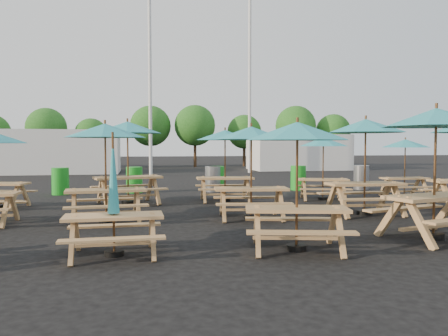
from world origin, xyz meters
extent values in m
plane|color=black|center=(0.00, 0.00, 0.00)|extent=(120.00, 120.00, 0.00)
cube|color=#AD7C4D|center=(-6.56, 2.14, 0.43)|extent=(1.74, 0.59, 0.04)
cube|color=#AD7C4D|center=(-3.03, -4.71, 0.65)|extent=(1.61, 0.66, 0.05)
cube|color=#AD7C4D|center=(-3.02, -5.30, 0.40)|extent=(1.60, 0.26, 0.04)
cube|color=#AD7C4D|center=(-3.05, -4.13, 0.40)|extent=(1.60, 0.26, 0.04)
cylinder|color=black|center=(-3.03, -4.71, 0.04)|extent=(0.32, 0.32, 0.09)
cylinder|color=brown|center=(-3.03, -4.71, 1.02)|extent=(0.04, 0.04, 2.04)
cone|color=teal|center=(-3.03, -4.71, 1.37)|extent=(0.19, 0.19, 1.33)
cube|color=#AD7C4D|center=(-3.40, -1.41, 0.76)|extent=(1.90, 0.89, 0.06)
cube|color=#AD7C4D|center=(-3.34, -2.08, 0.46)|extent=(1.86, 0.44, 0.04)
cube|color=#AD7C4D|center=(-3.47, -0.74, 0.46)|extent=(1.86, 0.44, 0.04)
cylinder|color=black|center=(-3.40, -1.41, 0.05)|extent=(0.37, 0.37, 0.10)
cylinder|color=brown|center=(-3.40, -1.41, 1.18)|extent=(0.04, 0.04, 2.35)
cone|color=teal|center=(-3.40, -1.41, 2.17)|extent=(2.07, 2.07, 0.33)
cube|color=#AD7C4D|center=(-2.98, 1.71, 0.83)|extent=(2.15, 1.28, 0.07)
cube|color=#AD7C4D|center=(-2.78, 0.99, 0.50)|extent=(2.02, 0.79, 0.04)
cube|color=#AD7C4D|center=(-3.17, 2.42, 0.50)|extent=(2.02, 0.79, 0.04)
cylinder|color=black|center=(-2.98, 1.71, 0.06)|extent=(0.40, 0.40, 0.11)
cylinder|color=brown|center=(-2.98, 1.71, 1.29)|extent=(0.05, 0.05, 2.57)
cone|color=teal|center=(-2.98, 1.71, 2.37)|extent=(2.53, 2.53, 0.36)
cube|color=#AD7C4D|center=(0.05, -4.92, 0.72)|extent=(1.86, 1.06, 0.06)
cube|color=#AD7C4D|center=(-0.10, -5.54, 0.44)|extent=(1.76, 0.63, 0.04)
cube|color=#AD7C4D|center=(0.19, -4.29, 0.44)|extent=(1.76, 0.63, 0.04)
cylinder|color=black|center=(0.05, -4.92, 0.05)|extent=(0.35, 0.35, 0.10)
cylinder|color=brown|center=(0.05, -4.92, 1.12)|extent=(0.04, 0.04, 2.24)
cone|color=teal|center=(0.05, -4.92, 2.06)|extent=(2.16, 2.16, 0.31)
cube|color=#AD7C4D|center=(0.09, -1.58, 0.74)|extent=(1.88, 0.92, 0.06)
cube|color=#AD7C4D|center=(0.01, -2.24, 0.45)|extent=(1.82, 0.47, 0.04)
cube|color=#AD7C4D|center=(0.17, -0.93, 0.45)|extent=(1.82, 0.47, 0.04)
cylinder|color=black|center=(0.09, -1.58, 0.05)|extent=(0.36, 0.36, 0.10)
cylinder|color=brown|center=(0.09, -1.58, 1.15)|extent=(0.04, 0.04, 2.30)
cone|color=teal|center=(0.09, -1.58, 2.12)|extent=(2.07, 2.07, 0.32)
cube|color=#AD7C4D|center=(0.11, 1.87, 0.75)|extent=(1.87, 0.82, 0.06)
cube|color=#AD7C4D|center=(0.07, 1.20, 0.46)|extent=(1.84, 0.36, 0.04)
cube|color=#AD7C4D|center=(0.15, 2.54, 0.46)|extent=(1.84, 0.36, 0.04)
cylinder|color=black|center=(0.11, 1.87, 0.05)|extent=(0.37, 0.37, 0.10)
cylinder|color=brown|center=(0.11, 1.87, 1.17)|extent=(0.04, 0.04, 2.33)
cone|color=teal|center=(0.11, 1.87, 2.15)|extent=(1.99, 1.99, 0.32)
cube|color=#AD7C4D|center=(3.00, -4.53, 0.82)|extent=(2.13, 1.23, 0.07)
cube|color=#AD7C4D|center=(2.82, -3.82, 0.50)|extent=(2.01, 0.75, 0.04)
cylinder|color=black|center=(3.00, -4.53, 0.06)|extent=(0.40, 0.40, 0.11)
cylinder|color=brown|center=(3.00, -4.53, 1.28)|extent=(0.05, 0.05, 2.56)
cone|color=teal|center=(3.00, -4.53, 2.36)|extent=(2.49, 2.49, 0.36)
cube|color=#AD7C4D|center=(3.17, -1.54, 0.81)|extent=(2.00, 0.82, 0.07)
cube|color=#AD7C4D|center=(3.15, -2.26, 0.49)|extent=(1.98, 0.33, 0.04)
cube|color=#AD7C4D|center=(3.20, -0.81, 0.49)|extent=(1.98, 0.33, 0.04)
cylinder|color=black|center=(3.17, -1.54, 0.05)|extent=(0.40, 0.40, 0.11)
cylinder|color=brown|center=(3.17, -1.54, 1.26)|extent=(0.05, 0.05, 2.52)
cone|color=teal|center=(3.17, -1.54, 2.33)|extent=(2.09, 2.09, 0.35)
cube|color=#AD7C4D|center=(3.38, 1.60, 0.68)|extent=(1.75, 1.03, 0.05)
cube|color=#AD7C4D|center=(3.23, 1.02, 0.41)|extent=(1.65, 0.63, 0.04)
cube|color=#AD7C4D|center=(3.53, 2.19, 0.41)|extent=(1.65, 0.63, 0.04)
cylinder|color=black|center=(3.38, 1.60, 0.05)|extent=(0.33, 0.33, 0.09)
cylinder|color=brown|center=(3.38, 1.60, 1.05)|extent=(0.04, 0.04, 2.10)
cone|color=teal|center=(3.38, 1.60, 1.93)|extent=(2.05, 2.05, 0.29)
cube|color=#AD7C4D|center=(6.54, 1.81, 0.66)|extent=(1.62, 0.66, 0.05)
cube|color=#AD7C4D|center=(6.52, 1.23, 0.40)|extent=(1.61, 0.26, 0.04)
cube|color=#AD7C4D|center=(6.55, 2.40, 0.40)|extent=(1.61, 0.26, 0.04)
cylinder|color=black|center=(6.54, 1.81, 0.04)|extent=(0.32, 0.32, 0.09)
cylinder|color=brown|center=(6.54, 1.81, 1.02)|extent=(0.04, 0.04, 2.05)
cone|color=teal|center=(6.54, 1.81, 1.89)|extent=(1.69, 1.69, 0.28)
cylinder|color=#1B9720|center=(-5.50, 4.85, 0.49)|extent=(0.62, 0.62, 0.99)
cylinder|color=#1B9720|center=(-2.83, 4.98, 0.49)|extent=(0.62, 0.62, 0.99)
cylinder|color=gray|center=(0.19, 4.78, 0.49)|extent=(0.62, 0.62, 0.99)
cylinder|color=#1B9720|center=(0.35, 4.92, 0.49)|extent=(0.62, 0.62, 0.99)
cylinder|color=#1B9720|center=(3.70, 4.76, 0.49)|extent=(0.62, 0.62, 0.99)
cylinder|color=gray|center=(6.35, 4.52, 0.49)|extent=(0.62, 0.62, 0.99)
cylinder|color=silver|center=(-2.00, 14.00, 6.00)|extent=(0.20, 0.20, 12.00)
cylinder|color=silver|center=(4.50, 16.00, 6.00)|extent=(0.20, 0.20, 12.00)
cube|color=silver|center=(-8.00, 18.00, 1.40)|extent=(8.00, 4.00, 2.80)
cube|color=silver|center=(9.00, 19.00, 1.30)|extent=(7.00, 4.00, 2.60)
cylinder|color=#382314|center=(-9.74, 23.90, 1.07)|extent=(0.24, 0.24, 2.14)
sphere|color=#1E5919|center=(-9.74, 23.90, 3.16)|extent=(3.11, 3.11, 3.11)
cylinder|color=#382314|center=(-6.39, 23.65, 0.89)|extent=(0.24, 0.24, 1.78)
sphere|color=#1E5919|center=(-6.39, 23.65, 2.63)|extent=(2.59, 2.59, 2.59)
cylinder|color=#382314|center=(-1.75, 24.72, 1.16)|extent=(0.24, 0.24, 2.31)
sphere|color=#1E5919|center=(-1.75, 24.72, 3.41)|extent=(3.36, 3.36, 3.36)
cylinder|color=#382314|center=(1.90, 24.26, 1.17)|extent=(0.24, 0.24, 2.35)
sphere|color=#1E5919|center=(1.90, 24.26, 3.47)|extent=(3.41, 3.41, 3.41)
cylinder|color=#382314|center=(6.22, 24.67, 1.01)|extent=(0.24, 0.24, 2.02)
sphere|color=#1E5919|center=(6.22, 24.67, 2.98)|extent=(2.94, 2.94, 2.94)
cylinder|color=#382314|center=(10.23, 22.90, 1.16)|extent=(0.24, 0.24, 2.32)
sphere|color=#1E5919|center=(10.23, 22.90, 3.43)|extent=(3.38, 3.38, 3.38)
cylinder|color=#382314|center=(13.63, 22.92, 1.02)|extent=(0.24, 0.24, 2.03)
sphere|color=#1E5919|center=(13.63, 22.92, 3.00)|extent=(2.95, 2.95, 2.95)
camera|label=1|loc=(-2.59, -12.02, 1.82)|focal=35.00mm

